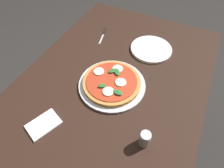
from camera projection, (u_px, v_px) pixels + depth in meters
ground_plane at (115, 137)px, 1.55m from camera, size 6.00×6.00×0.00m
dining_table at (116, 89)px, 1.05m from camera, size 1.21×0.88×0.76m
serving_tray at (112, 85)px, 0.92m from camera, size 0.32×0.32×0.01m
pizza at (112, 82)px, 0.91m from camera, size 0.28×0.28×0.03m
plate_white at (151, 49)px, 1.08m from camera, size 0.23×0.23×0.01m
napkin at (44, 124)px, 0.79m from camera, size 0.15×0.13×0.01m
knife at (104, 33)px, 1.18m from camera, size 0.16×0.05×0.01m
pepper_shaker at (145, 139)px, 0.71m from camera, size 0.04×0.04×0.08m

